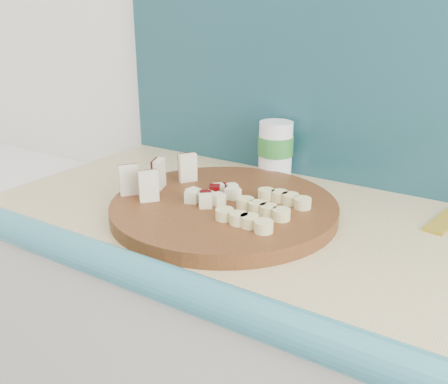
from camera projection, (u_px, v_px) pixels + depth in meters
cutting_board at (224, 208)px, 0.99m from camera, size 0.49×0.49×0.03m
apple_wedges at (156, 176)px, 1.03m from camera, size 0.08×0.18×0.06m
apple_chunks at (213, 193)px, 1.00m from camera, size 0.07×0.08×0.02m
banana_slices at (265, 208)px, 0.93m from camera, size 0.13×0.18×0.02m
canister at (275, 149)px, 1.18m from camera, size 0.08×0.08×0.14m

